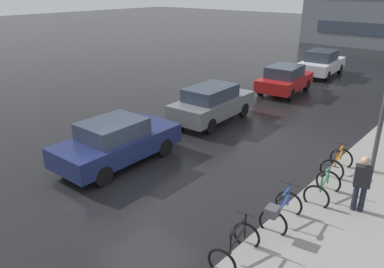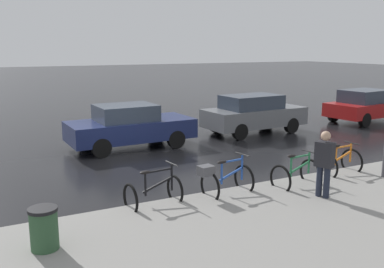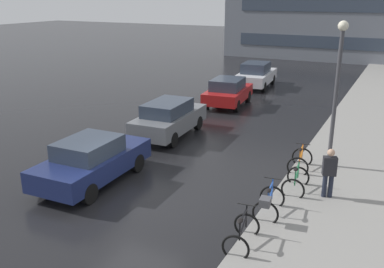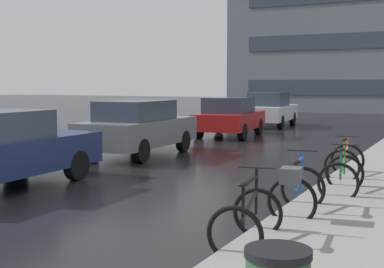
{
  "view_description": "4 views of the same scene",
  "coord_description": "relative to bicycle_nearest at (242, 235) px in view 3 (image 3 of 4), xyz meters",
  "views": [
    {
      "loc": [
        7.34,
        -6.38,
        5.66
      ],
      "look_at": [
        -0.18,
        2.32,
        1.05
      ],
      "focal_mm": 35.0,
      "sensor_mm": 36.0,
      "label": 1
    },
    {
      "loc": [
        12.06,
        -4.11,
        3.52
      ],
      "look_at": [
        0.98,
        1.57,
        0.97
      ],
      "focal_mm": 40.0,
      "sensor_mm": 36.0,
      "label": 2
    },
    {
      "loc": [
        6.82,
        -9.52,
        6.0
      ],
      "look_at": [
        -0.02,
        3.89,
        1.06
      ],
      "focal_mm": 40.0,
      "sensor_mm": 36.0,
      "label": 3
    },
    {
      "loc": [
        6.06,
        -6.9,
        2.07
      ],
      "look_at": [
        0.66,
        3.74,
        0.94
      ],
      "focal_mm": 50.0,
      "sensor_mm": 36.0,
      "label": 4
    }
  ],
  "objects": [
    {
      "name": "car_grey",
      "position": [
        -6.02,
        6.89,
        0.43
      ],
      "size": [
        2.04,
        4.36,
        1.59
      ],
      "color": "slate",
      "rests_on": "ground"
    },
    {
      "name": "building_facade_main",
      "position": [
        -4.04,
        36.89,
        4.64
      ],
      "size": [
        20.0,
        9.71,
        10.06
      ],
      "color": "slate",
      "rests_on": "ground"
    },
    {
      "name": "streetlamp",
      "position": [
        0.99,
        6.16,
        2.82
      ],
      "size": [
        0.34,
        0.34,
        5.19
      ],
      "color": "#424247",
      "rests_on": "ground"
    },
    {
      "name": "car_navy",
      "position": [
        -5.83,
        1.47,
        0.39
      ],
      "size": [
        2.05,
        4.42,
        1.54
      ],
      "color": "navy",
      "rests_on": "ground"
    },
    {
      "name": "bicycle_nearest",
      "position": [
        0.0,
        0.0,
        0.0
      ],
      "size": [
        0.81,
        1.23,
        0.99
      ],
      "color": "black",
      "rests_on": "ground"
    },
    {
      "name": "sidewalk_kerb",
      "position": [
        2.27,
        10.79,
        -0.32
      ],
      "size": [
        4.8,
        60.0,
        0.14
      ],
      "primitive_type": "cube",
      "color": "gray",
      "rests_on": "ground"
    },
    {
      "name": "car_red",
      "position": [
        -5.8,
        13.15,
        0.4
      ],
      "size": [
        2.29,
        4.08,
        1.54
      ],
      "color": "#AD1919",
      "rests_on": "ground"
    },
    {
      "name": "bicycle_farthest",
      "position": [
        0.13,
        5.43,
        0.02
      ],
      "size": [
        0.83,
        1.12,
        0.94
      ],
      "color": "black",
      "rests_on": "ground"
    },
    {
      "name": "pedestrian",
      "position": [
        1.4,
        3.59,
        0.56
      ],
      "size": [
        0.46,
        0.36,
        1.68
      ],
      "color": "#1E2333",
      "rests_on": "ground"
    },
    {
      "name": "ground_plane",
      "position": [
        -3.73,
        0.79,
        -0.39
      ],
      "size": [
        140.0,
        140.0,
        0.0
      ],
      "primitive_type": "plane",
      "color": "black"
    },
    {
      "name": "car_white",
      "position": [
        -6.06,
        18.71,
        0.44
      ],
      "size": [
        2.28,
        4.54,
        1.66
      ],
      "color": "silver",
      "rests_on": "ground"
    },
    {
      "name": "bicycle_second",
      "position": [
        0.14,
        1.69,
        0.1
      ],
      "size": [
        0.85,
        1.39,
        1.02
      ],
      "color": "black",
      "rests_on": "ground"
    },
    {
      "name": "bicycle_third",
      "position": [
        0.42,
        3.64,
        0.01
      ],
      "size": [
        0.82,
        1.16,
        0.94
      ],
      "color": "black",
      "rests_on": "ground"
    }
  ]
}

